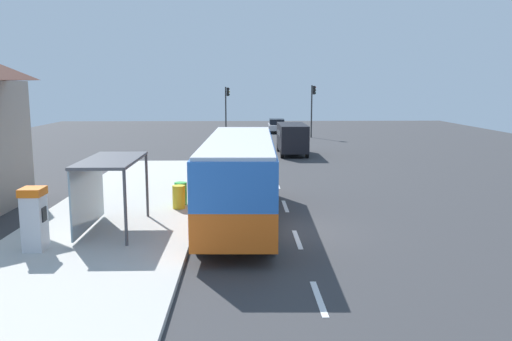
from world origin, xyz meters
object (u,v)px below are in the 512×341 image
object	(u,v)px
ticket_machine	(34,218)
traffic_light_far_side	(227,104)
recycling_bin_yellow	(179,197)
bus_shelter	(103,176)
bus	(239,174)
white_van	(292,137)
traffic_light_near_side	(313,103)
recycling_bin_green	(181,194)
sedan_near	(277,125)

from	to	relation	value
ticket_machine	traffic_light_far_side	distance (m)	38.26
recycling_bin_yellow	bus_shelter	world-z (taller)	bus_shelter
ticket_machine	bus	bearing A→B (deg)	32.46
bus	recycling_bin_yellow	xyz separation A→B (m)	(-2.49, 1.50, -1.19)
white_van	bus	bearing A→B (deg)	-101.13
bus	traffic_light_far_side	world-z (taller)	traffic_light_far_side
traffic_light_far_side	bus_shelter	xyz separation A→B (m)	(-3.31, -35.62, -1.26)
ticket_machine	traffic_light_near_side	world-z (taller)	traffic_light_near_side
recycling_bin_green	traffic_light_far_side	size ratio (longest dim) A/B	0.19
recycling_bin_green	traffic_light_far_side	world-z (taller)	traffic_light_far_side
recycling_bin_green	recycling_bin_yellow	bearing A→B (deg)	-90.00
sedan_near	recycling_bin_yellow	world-z (taller)	sedan_near
sedan_near	recycling_bin_yellow	bearing A→B (deg)	-99.82
recycling_bin_yellow	traffic_light_near_side	xyz separation A→B (m)	(9.70, 31.64, 2.80)
traffic_light_near_side	white_van	bearing A→B (deg)	-103.97
traffic_light_near_side	ticket_machine	bearing A→B (deg)	-109.89
sedan_near	traffic_light_near_side	xyz separation A→B (m)	(3.20, -5.90, 2.66)
white_van	recycling_bin_green	bearing A→B (deg)	-109.90
sedan_near	ticket_machine	xyz separation A→B (m)	(-10.22, -42.99, 0.38)
bus	ticket_machine	distance (m)	7.39
white_van	sedan_near	bearing A→B (deg)	89.71
recycling_bin_yellow	traffic_light_far_side	xyz separation A→B (m)	(1.10, 32.44, 2.70)
bus	recycling_bin_green	distance (m)	3.53
bus	recycling_bin_yellow	world-z (taller)	bus
white_van	recycling_bin_green	xyz separation A→B (m)	(-6.40, -17.68, -0.69)
recycling_bin_yellow	recycling_bin_green	distance (m)	0.70
recycling_bin_green	bus_shelter	bearing A→B (deg)	-119.69
white_van	ticket_machine	world-z (taller)	white_van
white_van	traffic_light_far_side	size ratio (longest dim) A/B	1.03
bus	white_van	distance (m)	20.27
recycling_bin_yellow	sedan_near	bearing A→B (deg)	80.18
sedan_near	recycling_bin_yellow	xyz separation A→B (m)	(-6.50, -37.54, -0.14)
traffic_light_near_side	bus_shelter	bearing A→B (deg)	-108.88
recycling_bin_yellow	traffic_light_far_side	world-z (taller)	traffic_light_far_side
recycling_bin_green	traffic_light_near_side	world-z (taller)	traffic_light_near_side
sedan_near	recycling_bin_green	xyz separation A→B (m)	(-6.50, -36.84, -0.14)
white_van	ticket_machine	xyz separation A→B (m)	(-10.13, -23.83, -0.17)
recycling_bin_yellow	recycling_bin_green	xyz separation A→B (m)	(0.00, 0.70, 0.00)
bus	white_van	bearing A→B (deg)	78.87
bus	sedan_near	xyz separation A→B (m)	(4.01, 39.04, -1.05)
traffic_light_near_side	traffic_light_far_side	distance (m)	8.64
sedan_near	traffic_light_far_side	bearing A→B (deg)	-136.61
sedan_near	ticket_machine	world-z (taller)	ticket_machine
sedan_near	traffic_light_near_side	distance (m)	7.22
traffic_light_near_side	bus_shelter	size ratio (longest dim) A/B	1.30
recycling_bin_green	traffic_light_far_side	bearing A→B (deg)	88.02
recycling_bin_yellow	traffic_light_far_side	size ratio (longest dim) A/B	0.19
recycling_bin_yellow	traffic_light_near_side	size ratio (longest dim) A/B	0.18
ticket_machine	recycling_bin_green	world-z (taller)	ticket_machine
white_van	recycling_bin_yellow	distance (m)	19.47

